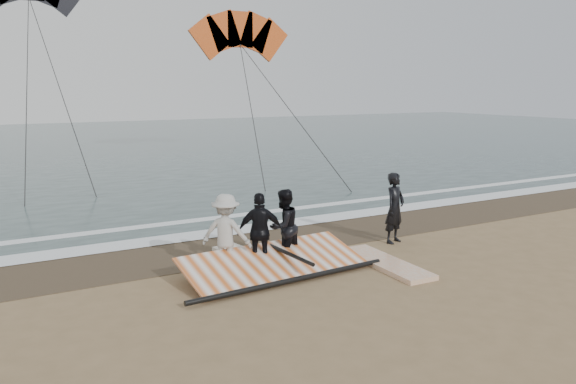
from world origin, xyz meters
name	(u,v)px	position (x,y,z in m)	size (l,w,h in m)	color
ground	(394,290)	(0.00, 0.00, 0.00)	(120.00, 120.00, 0.00)	#8C704C
sea	(92,145)	(0.00, 33.00, 0.01)	(120.00, 54.00, 0.02)	#233838
wet_sand	(286,238)	(0.00, 4.50, 0.01)	(120.00, 2.80, 0.01)	#4C3D2B
foam_near	(263,226)	(0.00, 5.90, 0.03)	(120.00, 0.90, 0.01)	white
foam_far	(239,215)	(0.00, 7.60, 0.03)	(120.00, 0.45, 0.01)	white
man_main	(395,208)	(2.30, 2.78, 0.93)	(0.68, 0.45, 1.86)	black
board_white	(386,263)	(0.88, 1.34, 0.05)	(0.76, 2.71, 0.11)	silver
board_cream	(251,258)	(-1.67, 3.23, 0.05)	(0.65, 2.44, 0.10)	silver
trio_cluster	(254,230)	(-1.84, 2.67, 0.87)	(2.55, 1.30, 1.76)	black
sail_rig	(269,264)	(-1.73, 2.16, 0.20)	(4.74, 2.05, 0.52)	black
kite_red	(240,39)	(6.56, 21.78, 6.75)	(6.72, 6.53, 14.38)	#D95119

